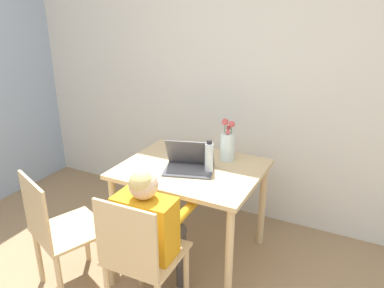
{
  "coord_description": "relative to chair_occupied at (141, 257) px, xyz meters",
  "views": [
    {
      "loc": [
        0.87,
        -0.65,
        1.78
      ],
      "look_at": [
        -0.19,
        1.45,
        0.88
      ],
      "focal_mm": 35.0,
      "sensor_mm": 36.0,
      "label": 1
    }
  ],
  "objects": [
    {
      "name": "wall_back",
      "position": [
        0.17,
        1.46,
        0.82
      ],
      "size": [
        6.4,
        0.05,
        2.5
      ],
      "color": "silver",
      "rests_on": "ground_plane"
    },
    {
      "name": "dining_table",
      "position": [
        -0.03,
        0.7,
        0.17
      ],
      "size": [
        0.96,
        0.78,
        0.7
      ],
      "color": "#D6B784",
      "rests_on": "ground_plane"
    },
    {
      "name": "chair_occupied",
      "position": [
        0.0,
        0.0,
        0.0
      ],
      "size": [
        0.41,
        0.41,
        0.83
      ],
      "rotation": [
        0.0,
        0.0,
        3.17
      ],
      "color": "#D6B784",
      "rests_on": "ground_plane"
    },
    {
      "name": "chair_spare",
      "position": [
        -0.59,
        -0.02,
        0.0
      ],
      "size": [
        0.52,
        0.52,
        0.83
      ],
      "rotation": [
        0.0,
        0.0,
        2.76
      ],
      "color": "#D6B784",
      "rests_on": "ground_plane"
    },
    {
      "name": "person_seated",
      "position": [
        -0.0,
        0.12,
        0.16
      ],
      "size": [
        0.36,
        0.43,
        0.95
      ],
      "rotation": [
        0.0,
        0.0,
        3.17
      ],
      "color": "orange",
      "rests_on": "ground_plane"
    },
    {
      "name": "laptop",
      "position": [
        -0.03,
        0.65,
        0.32
      ],
      "size": [
        0.38,
        0.32,
        0.21
      ],
      "rotation": [
        0.0,
        0.0,
        0.3
      ],
      "color": "#4C4C51",
      "rests_on": "dining_table"
    },
    {
      "name": "flower_vase",
      "position": [
        0.14,
        0.93,
        0.39
      ],
      "size": [
        0.1,
        0.1,
        0.31
      ],
      "color": "silver",
      "rests_on": "dining_table"
    },
    {
      "name": "water_bottle",
      "position": [
        0.11,
        0.68,
        0.38
      ],
      "size": [
        0.06,
        0.06,
        0.23
      ],
      "color": "silver",
      "rests_on": "dining_table"
    }
  ]
}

